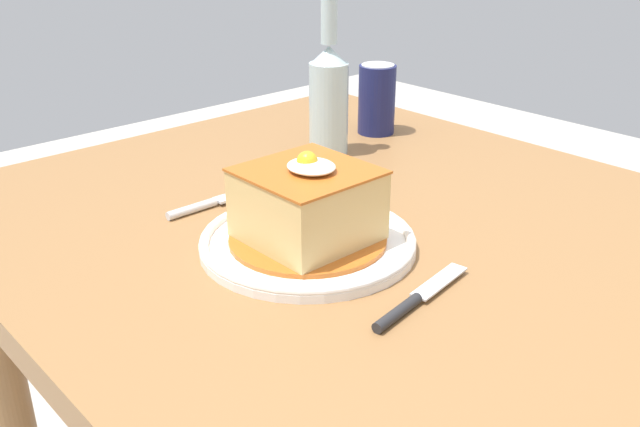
% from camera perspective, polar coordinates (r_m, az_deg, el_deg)
% --- Properties ---
extents(dining_table, '(1.21, 0.89, 0.76)m').
position_cam_1_polar(dining_table, '(0.94, 6.66, -8.30)').
color(dining_table, olive).
rests_on(dining_table, ground_plane).
extents(main_plate, '(0.26, 0.26, 0.02)m').
position_cam_1_polar(main_plate, '(0.85, -1.00, -2.27)').
color(main_plate, white).
rests_on(main_plate, dining_table).
extents(sandwich_meal, '(0.19, 0.19, 0.11)m').
position_cam_1_polar(sandwich_meal, '(0.83, -1.01, 0.56)').
color(sandwich_meal, '#B75B1E').
rests_on(sandwich_meal, main_plate).
extents(fork, '(0.02, 0.14, 0.01)m').
position_cam_1_polar(fork, '(0.97, -9.31, 0.71)').
color(fork, silver).
rests_on(fork, dining_table).
extents(knife, '(0.04, 0.17, 0.01)m').
position_cam_1_polar(knife, '(0.74, 7.34, -7.23)').
color(knife, '#262628').
rests_on(knife, dining_table).
extents(soda_can, '(0.07, 0.07, 0.12)m').
position_cam_1_polar(soda_can, '(1.27, 4.63, 9.23)').
color(soda_can, '#191E51').
rests_on(soda_can, dining_table).
extents(beer_bottle_clear, '(0.06, 0.06, 0.27)m').
position_cam_1_polar(beer_bottle_clear, '(1.15, 0.71, 9.66)').
color(beer_bottle_clear, '#ADC6CC').
rests_on(beer_bottle_clear, dining_table).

